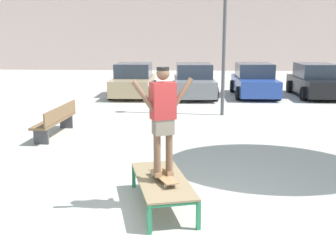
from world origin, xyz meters
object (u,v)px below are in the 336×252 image
(skater, at_px, (163,114))
(car_blue, at_px, (254,81))
(skateboard, at_px, (163,176))
(car_black, at_px, (315,81))
(car_grey, at_px, (194,82))
(park_bench, at_px, (56,120))
(light_post, at_px, (225,2))
(skate_box, at_px, (162,182))
(car_tan, at_px, (134,81))

(skater, distance_m, car_blue, 13.53)
(skateboard, xyz_separation_m, car_black, (6.02, 13.13, 0.15))
(skateboard, height_order, car_blue, car_blue)
(car_grey, relative_size, park_bench, 1.79)
(car_grey, distance_m, park_bench, 8.79)
(car_blue, xyz_separation_m, light_post, (-1.77, -4.93, 3.13))
(light_post, bearing_deg, skateboard, -100.09)
(light_post, bearing_deg, car_black, 47.33)
(car_grey, distance_m, light_post, 5.61)
(park_bench, bearing_deg, car_black, 41.79)
(skateboard, height_order, park_bench, park_bench)
(skate_box, distance_m, car_tan, 12.94)
(skater, height_order, park_bench, skater)
(skater, height_order, car_black, skater)
(skate_box, xyz_separation_m, light_post, (1.48, 8.08, 3.41))
(skateboard, height_order, car_grey, car_grey)
(car_blue, bearing_deg, skate_box, -104.05)
(skateboard, relative_size, car_blue, 0.19)
(car_tan, xyz_separation_m, park_bench, (-0.97, -8.05, -0.24))
(skateboard, height_order, car_tan, car_tan)
(park_bench, xyz_separation_m, light_post, (4.78, 3.40, 3.38))
(skater, xyz_separation_m, park_bench, (-3.32, 4.78, -1.08))
(car_black, xyz_separation_m, light_post, (-4.56, -4.95, 3.13))
(skater, bearing_deg, car_black, 65.37)
(car_blue, bearing_deg, park_bench, -128.17)
(car_black, bearing_deg, light_post, -132.67)
(car_tan, distance_m, car_grey, 2.79)
(car_grey, xyz_separation_m, light_post, (1.02, -4.54, 3.13))
(skater, height_order, car_blue, skater)
(car_grey, height_order, car_black, same)
(skate_box, bearing_deg, car_tan, 100.34)
(light_post, bearing_deg, park_bench, -144.57)
(park_bench, bearing_deg, skater, -55.20)
(skate_box, bearing_deg, car_grey, 87.89)
(car_grey, height_order, park_bench, car_grey)
(car_blue, distance_m, park_bench, 10.60)
(skater, distance_m, car_black, 14.47)
(skater, bearing_deg, skateboard, -64.28)
(skater, distance_m, light_post, 8.62)
(light_post, bearing_deg, car_blue, 70.25)
(car_tan, bearing_deg, car_blue, 2.88)
(car_black, bearing_deg, skateboard, -114.62)
(skate_box, distance_m, car_grey, 12.63)
(skate_box, relative_size, park_bench, 0.84)
(skate_box, distance_m, car_black, 14.36)
(skate_box, relative_size, car_tan, 0.48)
(skate_box, relative_size, skateboard, 2.52)
(skater, relative_size, park_bench, 0.70)
(skater, bearing_deg, skate_box, 104.86)
(skate_box, relative_size, car_grey, 0.47)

